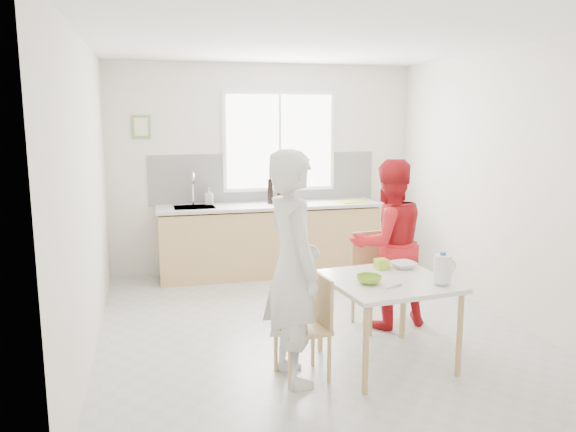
# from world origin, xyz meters

# --- Properties ---
(ground) EXTENTS (4.50, 4.50, 0.00)m
(ground) POSITION_xyz_m (0.00, 0.00, 0.00)
(ground) COLOR #B7B7B2
(ground) RESTS_ON ground
(room_shell) EXTENTS (4.50, 4.50, 4.50)m
(room_shell) POSITION_xyz_m (0.00, 0.00, 1.64)
(room_shell) COLOR silver
(room_shell) RESTS_ON ground
(window) EXTENTS (1.50, 0.06, 1.30)m
(window) POSITION_xyz_m (0.20, 2.23, 1.70)
(window) COLOR white
(window) RESTS_ON room_shell
(backsplash) EXTENTS (3.00, 0.02, 0.65)m
(backsplash) POSITION_xyz_m (0.00, 2.24, 1.23)
(backsplash) COLOR white
(backsplash) RESTS_ON room_shell
(picture_frame) EXTENTS (0.22, 0.03, 0.28)m
(picture_frame) POSITION_xyz_m (-1.55, 2.23, 1.90)
(picture_frame) COLOR #669C47
(picture_frame) RESTS_ON room_shell
(kitchen_counter) EXTENTS (2.84, 0.64, 1.37)m
(kitchen_counter) POSITION_xyz_m (-0.00, 1.95, 0.42)
(kitchen_counter) COLOR tan
(kitchen_counter) RESTS_ON ground
(dining_table) EXTENTS (1.04, 1.04, 0.72)m
(dining_table) POSITION_xyz_m (0.37, -0.91, 0.65)
(dining_table) COLOR silver
(dining_table) RESTS_ON ground
(chair_left) EXTENTS (0.42, 0.42, 0.81)m
(chair_left) POSITION_xyz_m (-0.31, -0.99, 0.45)
(chair_left) COLOR tan
(chair_left) RESTS_ON ground
(chair_far) EXTENTS (0.47, 0.47, 0.91)m
(chair_far) POSITION_xyz_m (0.63, -0.06, 0.50)
(chair_far) COLOR tan
(chair_far) RESTS_ON ground
(person_white) EXTENTS (0.50, 0.70, 1.79)m
(person_white) POSITION_xyz_m (-0.45, -1.01, 0.90)
(person_white) COLOR silver
(person_white) RESTS_ON ground
(person_red) EXTENTS (0.86, 0.70, 1.63)m
(person_red) POSITION_xyz_m (0.73, -0.09, 0.82)
(person_red) COLOR red
(person_red) RESTS_ON ground
(bowl_green) EXTENTS (0.22, 0.22, 0.06)m
(bowl_green) POSITION_xyz_m (0.18, -0.98, 0.75)
(bowl_green) COLOR #80B529
(bowl_green) RESTS_ON dining_table
(bowl_white) EXTENTS (0.24, 0.24, 0.05)m
(bowl_white) POSITION_xyz_m (0.64, -0.63, 0.75)
(bowl_white) COLOR white
(bowl_white) RESTS_ON dining_table
(milk_jug) EXTENTS (0.19, 0.14, 0.24)m
(milk_jug) POSITION_xyz_m (0.73, -1.15, 0.85)
(milk_jug) COLOR white
(milk_jug) RESTS_ON dining_table
(green_box) EXTENTS (0.11, 0.11, 0.09)m
(green_box) POSITION_xyz_m (0.44, -0.62, 0.77)
(green_box) COLOR #A3CC2F
(green_box) RESTS_ON dining_table
(spoon) EXTENTS (0.15, 0.08, 0.01)m
(spoon) POSITION_xyz_m (0.32, -1.14, 0.73)
(spoon) COLOR #A5A5AA
(spoon) RESTS_ON dining_table
(cutting_board) EXTENTS (0.37, 0.28, 0.01)m
(cutting_board) POSITION_xyz_m (1.09, 1.86, 0.93)
(cutting_board) COLOR #B2D431
(cutting_board) RESTS_ON kitchen_counter
(wine_bottle_a) EXTENTS (0.07, 0.07, 0.32)m
(wine_bottle_a) POSITION_xyz_m (0.02, 1.98, 1.08)
(wine_bottle_a) COLOR black
(wine_bottle_a) RESTS_ON kitchen_counter
(wine_bottle_b) EXTENTS (0.07, 0.07, 0.30)m
(wine_bottle_b) POSITION_xyz_m (0.15, 2.00, 1.07)
(wine_bottle_b) COLOR black
(wine_bottle_b) RESTS_ON kitchen_counter
(jar_amber) EXTENTS (0.06, 0.06, 0.16)m
(jar_amber) POSITION_xyz_m (0.18, 1.96, 1.00)
(jar_amber) COLOR #91581F
(jar_amber) RESTS_ON kitchen_counter
(soap_bottle) EXTENTS (0.12, 0.12, 0.21)m
(soap_bottle) POSITION_xyz_m (-0.75, 2.12, 1.03)
(soap_bottle) COLOR #999999
(soap_bottle) RESTS_ON kitchen_counter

